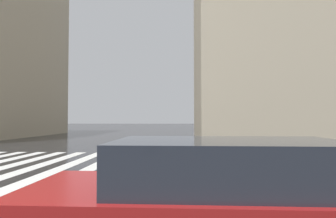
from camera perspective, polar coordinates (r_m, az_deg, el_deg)
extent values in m
cube|color=silver|center=(9.12, -17.43, -12.16)|extent=(13.00, 0.50, 0.01)
cube|color=silver|center=(9.52, -23.19, -11.66)|extent=(13.00, 0.50, 0.01)
cube|color=silver|center=(10.00, -28.42, -11.10)|extent=(13.00, 0.50, 0.01)
cube|color=maroon|center=(3.56, 8.64, -18.69)|extent=(1.75, 4.10, 0.60)
cube|color=#232833|center=(3.46, 11.11, -9.83)|extent=(1.54, 2.46, 0.50)
cylinder|color=black|center=(4.52, -9.32, -18.97)|extent=(0.20, 0.62, 0.62)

